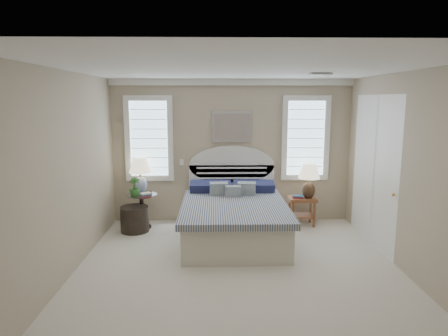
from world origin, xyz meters
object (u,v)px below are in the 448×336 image
bed (234,216)px  floor_pot (135,219)px  side_table_left (142,207)px  lamp_right (309,177)px  lamp_left (140,171)px  nightstand_right (302,205)px

bed → floor_pot: size_ratio=4.58×
side_table_left → floor_pot: side_table_left is taller
bed → floor_pot: bed is taller
bed → lamp_right: 1.64m
bed → lamp_left: size_ratio=3.50×
side_table_left → lamp_left: 0.65m
side_table_left → floor_pot: size_ratio=1.27×
bed → side_table_left: bearing=160.3°
side_table_left → nightstand_right: 2.95m
lamp_left → bed: bearing=-23.3°
side_table_left → lamp_left: size_ratio=0.97×
side_table_left → nightstand_right: bearing=1.9°
lamp_left → nightstand_right: bearing=-0.7°
nightstand_right → lamp_right: (0.10, -0.05, 0.54)m
bed → lamp_left: 1.94m
floor_pot → lamp_left: 0.87m
lamp_left → floor_pot: bearing=-100.4°
bed → nightstand_right: bearing=28.0°
floor_pot → lamp_left: size_ratio=0.77×
side_table_left → nightstand_right: (2.95, 0.10, -0.00)m
bed → lamp_left: bearing=156.7°
floor_pot → lamp_right: size_ratio=0.77×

